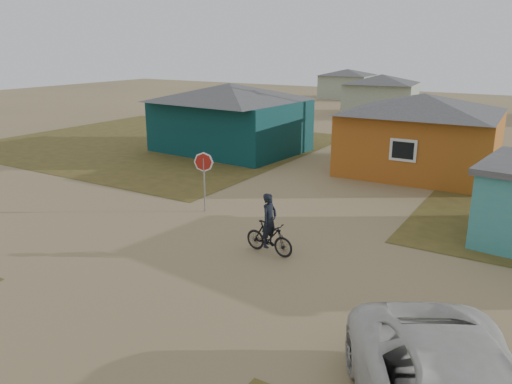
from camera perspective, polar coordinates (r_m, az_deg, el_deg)
ground at (r=15.02m, az=-5.20°, el=-7.69°), size 120.00×120.00×0.00m
grass_nw at (r=33.26m, az=-11.29°, el=5.55°), size 20.00×18.00×0.00m
house_teal at (r=29.91m, az=-2.97°, el=8.62°), size 8.93×7.08×4.00m
house_yellow at (r=25.92m, az=18.34°, el=6.48°), size 7.72×6.76×3.90m
house_pale_west at (r=47.33m, az=14.09°, el=10.82°), size 7.04×6.15×3.60m
house_pale_north at (r=61.29m, az=10.36°, el=12.13°), size 6.28×5.81×3.40m
stop_sign at (r=18.76m, az=-5.99°, el=2.76°), size 0.76×0.07×2.31m
cyclist at (r=15.13m, az=1.51°, el=-4.60°), size 1.72×0.64×1.90m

